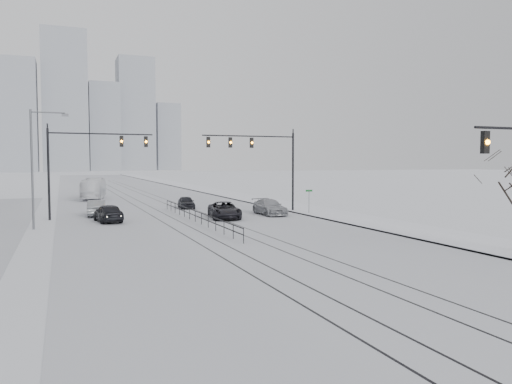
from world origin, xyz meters
name	(u,v)px	position (x,y,z in m)	size (l,w,h in m)	color
ground	(458,340)	(0.00, 0.00, 0.00)	(500.00, 500.00, 0.00)	silver
road	(142,198)	(0.00, 60.00, 0.01)	(22.00, 260.00, 0.02)	silver
sidewalk_east	(233,195)	(13.50, 60.00, 0.08)	(5.00, 260.00, 0.16)	white
curb	(217,196)	(11.05, 60.00, 0.06)	(0.10, 260.00, 0.12)	gray
tram_rails	(171,211)	(0.00, 40.00, 0.02)	(5.30, 180.00, 0.01)	black
skyline	(91,114)	(5.02, 273.63, 30.65)	(96.00, 48.00, 72.00)	#8F949C
traffic_mast_ne	(262,155)	(8.15, 34.99, 5.76)	(9.60, 0.37, 8.00)	black
traffic_mast_nw	(84,156)	(-8.52, 36.00, 5.57)	(9.10, 0.37, 8.00)	black
street_light_west	(36,160)	(-12.20, 30.00, 5.21)	(2.73, 0.25, 9.00)	#595B60
median_fence	(195,216)	(0.00, 30.00, 0.53)	(0.06, 24.00, 1.00)	black
street_sign	(309,198)	(11.80, 32.00, 1.61)	(0.70, 0.06, 2.40)	#595B60
sedan_sb_inner	(108,213)	(-6.85, 32.56, 0.77)	(1.82, 4.54, 1.55)	black
sedan_sb_outer	(97,208)	(-7.45, 37.98, 0.74)	(1.58, 4.52, 1.49)	#929699
sedan_nb_front	(224,210)	(3.07, 31.52, 0.75)	(2.48, 5.38, 1.50)	black
sedan_nb_right	(270,207)	(8.06, 32.95, 0.74)	(2.07, 5.10, 1.48)	#9FA1A6
sedan_nb_far	(186,202)	(2.18, 42.44, 0.66)	(1.55, 3.86, 1.32)	black
box_truck	(94,189)	(-6.42, 60.16, 1.41)	(2.37, 10.13, 2.82)	white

